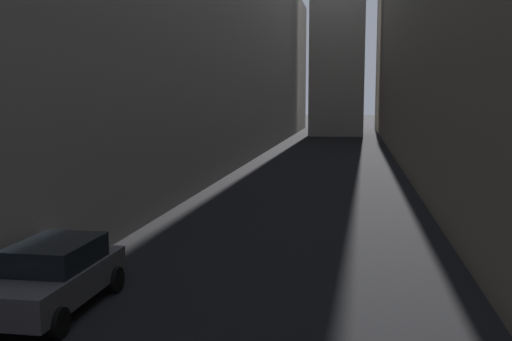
{
  "coord_description": "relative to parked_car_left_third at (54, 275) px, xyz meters",
  "views": [
    {
      "loc": [
        2.25,
        7.45,
        4.82
      ],
      "look_at": [
        0.0,
        21.15,
        3.12
      ],
      "focal_mm": 41.81,
      "sensor_mm": 36.0,
      "label": 1
    }
  ],
  "objects": [
    {
      "name": "ground_plane",
      "position": [
        4.4,
        28.34,
        -0.82
      ],
      "size": [
        264.0,
        264.0,
        0.0
      ],
      "primitive_type": "plane",
      "color": "black"
    },
    {
      "name": "building_block_left",
      "position": [
        -8.79,
        30.34,
        8.61
      ],
      "size": [
        15.39,
        108.0,
        18.85
      ],
      "primitive_type": "cube",
      "color": "slate",
      "rests_on": "ground"
    },
    {
      "name": "parked_car_left_third",
      "position": [
        0.0,
        0.0,
        0.0
      ],
      "size": [
        1.94,
        4.28,
        1.57
      ],
      "rotation": [
        0.0,
        0.0,
        1.57
      ],
      "color": "#4C4C51",
      "rests_on": "ground"
    }
  ]
}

